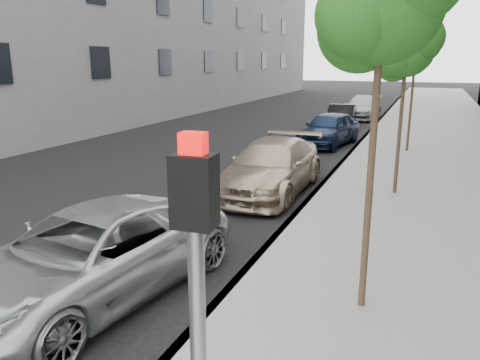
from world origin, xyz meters
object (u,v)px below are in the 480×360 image
Objects in this scene: signal_pole at (198,326)px; minivan at (90,255)px; suv at (271,167)px; sedan_rear at (362,108)px; tree_mid at (408,50)px; tree_near at (385,3)px; tree_far at (416,54)px; sedan_black at (341,117)px; sedan_blue at (329,129)px.

minivan is (-3.52, 3.16, -1.40)m from signal_pole.
signal_pole is 4.93m from minivan.
sedan_rear is at bearing 90.35° from suv.
signal_pole is at bearing -92.86° from tree_mid.
tree_far is (-0.00, 13.00, -0.50)m from tree_near.
sedan_black is (-0.42, 13.43, -0.09)m from suv.
sedan_blue is at bearing 114.62° from tree_mid.
sedan_rear is (0.72, 25.15, -0.01)m from minivan.
tree_mid is 4.64m from suv.
tree_mid is 6.50m from tree_far.
sedan_blue reaches higher than minivan.
sedan_blue reaches higher than sedan_black.
tree_far is at bearing 90.00° from tree_near.
tree_near reaches higher than suv.
tree_near is 6.52m from tree_mid.
signal_pole is 0.62× the size of minivan.
tree_mid is at bearing 12.79° from suv.
sedan_blue is (-2.79, 17.98, -1.37)m from signal_pole.
signal_pole is 0.81× the size of sedan_black.
tree_far reaches higher than sedan_black.
tree_far reaches higher than signal_pole.
signal_pole reaches higher than sedan_blue.
tree_mid is 8.58m from sedan_blue.
sedan_blue is 0.89× the size of sedan_rear.
minivan is at bearing -95.70° from suv.
tree_mid is 1.46× the size of signal_pole.
sedan_black is at bearing 121.17° from tree_far.
tree_mid is (-0.00, 6.50, -0.46)m from tree_near.
sedan_rear is (-3.33, 17.60, -3.18)m from tree_mid.
suv is at bearing -92.12° from sedan_black.
signal_pole is (-0.53, -10.72, -1.77)m from tree_mid.
sedan_black is at bearing -91.99° from sedan_rear.
tree_far is at bearing 90.00° from tree_mid.
tree_near is 24.59m from sedan_rear.
tree_near is 4.80m from signal_pole.
tree_near is 13.01m from tree_far.
tree_mid is 1.19× the size of sedan_black.
tree_mid reaches higher than suv.
sedan_blue is at bearing -87.10° from sedan_rear.
tree_mid reaches higher than tree_far.
minivan is 20.25m from sedan_black.
tree_near reaches higher than sedan_blue.
minivan is 25.16m from sedan_rear.
tree_near is 19.90m from sedan_black.
signal_pole reaches higher than suv.
tree_mid is 9.14m from minivan.
sedan_rear is at bearing 100.71° from tree_mid.
minivan is (-4.05, -7.55, -3.17)m from tree_mid.
tree_near is at bearing -67.09° from sedan_blue.
tree_mid is at bearing 71.03° from minivan.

